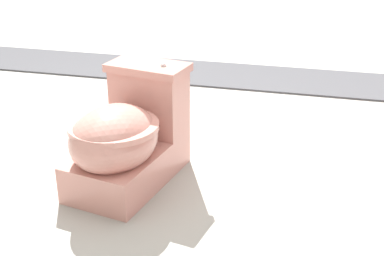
# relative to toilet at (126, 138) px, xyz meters

# --- Properties ---
(ground_plane) EXTENTS (14.00, 14.00, 0.00)m
(ground_plane) POSITION_rel_toilet_xyz_m (-0.25, -0.03, -0.22)
(ground_plane) COLOR #A8A59E
(gravel_strip) EXTENTS (0.56, 8.00, 0.01)m
(gravel_strip) POSITION_rel_toilet_xyz_m (-1.62, 0.47, -0.21)
(gravel_strip) COLOR #4C4C51
(gravel_strip) RESTS_ON ground
(toilet) EXTENTS (0.69, 0.49, 0.52)m
(toilet) POSITION_rel_toilet_xyz_m (0.00, 0.00, 0.00)
(toilet) COLOR tan
(toilet) RESTS_ON ground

